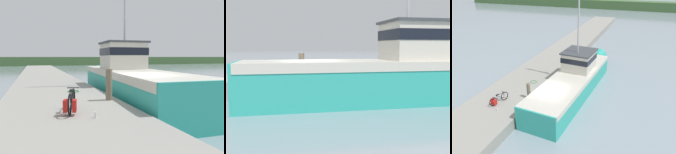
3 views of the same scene
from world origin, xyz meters
The scene contains 8 objects.
ground_plane centered at (0.00, 0.00, 0.00)m, with size 320.00×320.00×0.00m, color #84939E.
dock_pier centered at (-3.69, 0.00, 0.43)m, with size 4.83×80.00×0.86m, color gray.
far_shoreline centered at (30.00, 61.42, 1.33)m, with size 180.00×5.00×2.66m, color #426638.
fishing_boat_main centered at (0.90, 3.86, 1.33)m, with size 3.97×15.27×10.69m.
bicycle_touring centered at (-3.58, -1.82, 1.22)m, with size 0.72×1.73×0.77m.
mooring_post centered at (-1.71, -0.19, 1.53)m, with size 0.28×0.28×1.34m, color #756651.
hose_coil centered at (-2.78, 2.54, 0.88)m, with size 0.60×0.60×0.04m, color #197A2D.
water_bottle_by_bike centered at (-2.99, -2.68, 0.96)m, with size 0.06×0.06×0.19m, color silver.
Camera 1 is at (-4.70, -8.94, 2.71)m, focal length 35.00 mm.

